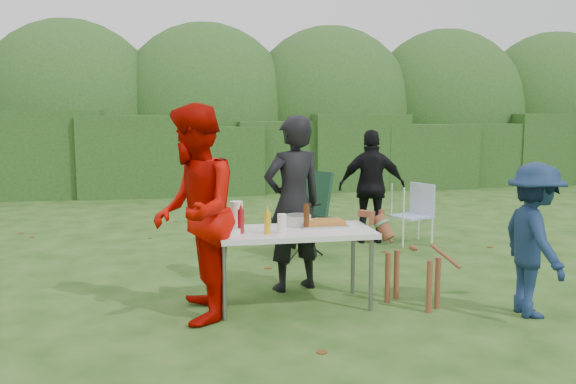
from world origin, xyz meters
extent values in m
plane|color=#1E4211|center=(0.00, 0.00, 0.00)|extent=(80.00, 80.00, 0.00)
cube|color=#23471C|center=(0.00, 8.00, 0.85)|extent=(22.00, 1.40, 1.70)
ellipsoid|color=#3D6628|center=(0.00, 9.60, 1.60)|extent=(20.00, 2.60, 3.20)
cube|color=silver|center=(0.17, -0.27, 0.71)|extent=(1.50, 0.70, 0.05)
cylinder|color=slate|center=(-0.51, -0.55, 0.34)|extent=(0.04, 0.04, 0.69)
cylinder|color=slate|center=(0.85, -0.55, 0.34)|extent=(0.04, 0.04, 0.69)
cylinder|color=slate|center=(-0.51, 0.01, 0.34)|extent=(0.04, 0.04, 0.69)
cylinder|color=slate|center=(0.85, 0.01, 0.34)|extent=(0.04, 0.04, 0.69)
imported|color=black|center=(0.28, 0.27, 0.90)|extent=(0.76, 0.61, 1.81)
imported|color=#B40800|center=(-0.76, -0.45, 0.96)|extent=(0.77, 0.97, 1.92)
imported|color=black|center=(1.82, 2.26, 0.79)|extent=(0.99, 0.56, 1.58)
imported|color=#132648|center=(2.24, -0.94, 0.70)|extent=(0.61, 0.95, 1.40)
cube|color=#B7B7BA|center=(0.49, -0.14, 0.75)|extent=(0.45, 0.30, 0.02)
cube|color=#B56C28|center=(0.49, -0.14, 0.78)|extent=(0.40, 0.26, 0.04)
cylinder|color=gold|center=(-0.10, -0.41, 0.84)|extent=(0.06, 0.06, 0.20)
cylinder|color=maroon|center=(-0.33, -0.33, 0.85)|extent=(0.06, 0.06, 0.22)
cylinder|color=#47230F|center=(0.30, -0.25, 0.86)|extent=(0.06, 0.06, 0.24)
cylinder|color=white|center=(-0.35, -0.09, 0.87)|extent=(0.12, 0.12, 0.26)
cylinder|color=white|center=(0.03, -0.41, 0.83)|extent=(0.08, 0.08, 0.18)
cylinder|color=silver|center=(0.26, -0.05, 0.79)|extent=(0.26, 0.26, 0.10)
cylinder|color=white|center=(-0.46, -0.34, 0.77)|extent=(0.24, 0.24, 0.05)
camera|label=1|loc=(-0.98, -5.77, 1.87)|focal=38.00mm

